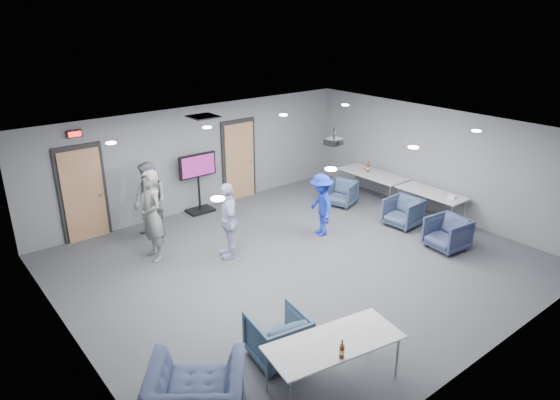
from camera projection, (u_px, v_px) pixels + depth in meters
floor at (300, 263)px, 10.38m from camera, size 9.00×9.00×0.00m
ceiling at (302, 136)px, 9.41m from camera, size 9.00×9.00×0.00m
wall_back at (199, 158)px, 12.80m from camera, size 9.00×0.02×2.70m
wall_front at (488, 283)px, 6.98m from camera, size 9.00×0.02×2.70m
wall_left at (68, 273)px, 7.27m from camera, size 0.02×8.00×2.70m
wall_right at (436, 162)px, 12.52m from camera, size 0.02×8.00×2.70m
door_left at (83, 194)px, 11.12m from camera, size 1.06×0.17×2.24m
door_right at (239, 161)px, 13.57m from camera, size 1.06×0.17×2.24m
exit_sign at (74, 134)px, 10.61m from camera, size 0.32×0.08×0.16m
hvac_diffuser at (203, 116)px, 11.16m from camera, size 0.60×0.60×0.03m
downlights at (302, 137)px, 9.41m from camera, size 6.18×3.78×0.02m
person_a at (152, 216)px, 10.24m from camera, size 0.48×0.72×1.93m
person_b at (150, 202)px, 11.15m from camera, size 0.81×0.97×1.80m
person_c at (228, 220)px, 10.38m from camera, size 0.74×1.04×1.64m
person_d at (321, 205)px, 11.43m from camera, size 0.86×1.08×1.47m
chair_right_a at (341, 193)px, 13.32m from camera, size 0.92×0.91×0.66m
chair_right_b at (403, 212)px, 12.02m from camera, size 0.82×0.80×0.70m
chair_right_c at (447, 234)px, 10.86m from camera, size 0.88×0.86×0.72m
chair_front_a at (278, 336)px, 7.44m from camera, size 0.92×0.94×0.75m
chair_front_b at (197, 395)px, 6.30m from camera, size 1.59×1.56×0.78m
table_right_a at (373, 175)px, 13.63m from camera, size 0.81×1.95×0.73m
table_right_b at (431, 194)px, 12.25m from camera, size 0.71×1.71×0.73m
table_front_left at (334, 344)px, 6.78m from camera, size 2.02×1.11×0.73m
bottle_front at (342, 351)px, 6.41m from camera, size 0.07×0.07×0.28m
bottle_right at (368, 168)px, 13.71m from camera, size 0.08×0.08×0.29m
snack_box at (365, 170)px, 13.83m from camera, size 0.20×0.15×0.04m
wrapper at (452, 197)px, 11.86m from camera, size 0.27×0.23×0.05m
tv_stand at (198, 180)px, 12.67m from camera, size 1.01×0.48×1.55m
projector at (334, 142)px, 10.18m from camera, size 0.36×0.34×0.36m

